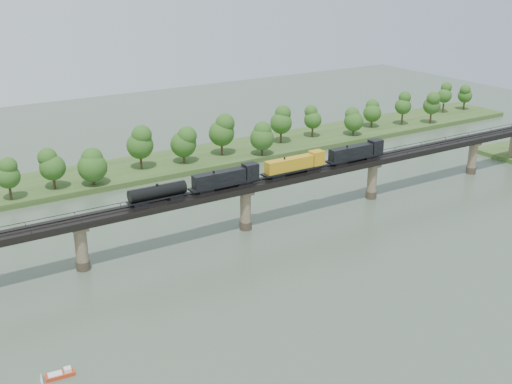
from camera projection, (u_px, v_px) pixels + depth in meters
ground at (321, 279)px, 131.30m from camera, size 400.00×400.00×0.00m
far_bank at (154, 166)px, 198.62m from camera, size 300.00×24.00×1.60m
bridge at (246, 208)px, 153.27m from camera, size 236.00×30.00×11.50m
bridge_superstructure at (245, 183)px, 151.07m from camera, size 220.00×4.90×0.75m
far_treeline at (133, 149)px, 188.20m from camera, size 289.06×17.54×13.60m
freight_train at (272, 170)px, 154.12m from camera, size 71.54×2.79×4.92m
motorboat at (60, 374)px, 100.71m from camera, size 4.60×2.05×1.25m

